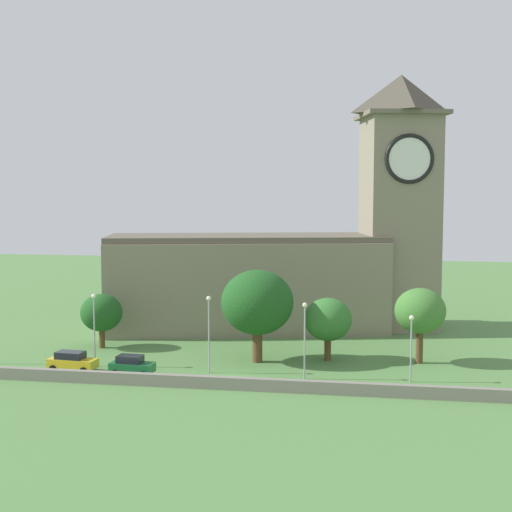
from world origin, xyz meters
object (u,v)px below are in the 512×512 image
streetlamp_east_mid (305,328)px  tree_riverside_west (101,313)px  car_yellow (72,361)px  car_green (132,365)px  tree_by_tower (257,303)px  church (299,254)px  tree_churchyard (420,311)px  streetlamp_west_mid (94,318)px  streetlamp_central (209,322)px  streetlamp_east_end (411,337)px  tree_riverside_east (328,320)px

streetlamp_east_mid → tree_riverside_west: size_ratio=1.19×
streetlamp_east_mid → car_yellow: bearing=-178.2°
car_green → tree_by_tower: tree_by_tower is taller
church → streetlamp_east_mid: size_ratio=5.95×
church → car_green: bearing=-117.5°
church → tree_churchyard: size_ratio=5.56×
streetlamp_west_mid → church: bearing=51.8°
streetlamp_central → tree_by_tower: size_ratio=0.79×
streetlamp_central → streetlamp_east_mid: streetlamp_central is taller
streetlamp_east_end → streetlamp_central: bearing=179.7°
church → car_green: (-12.86, -24.69, -8.28)m
streetlamp_east_mid → tree_riverside_west: (-22.92, 9.19, -0.83)m
tree_riverside_west → streetlamp_west_mid: bearing=-72.8°
car_green → tree_riverside_east: (17.46, 8.84, 3.19)m
streetlamp_east_end → car_yellow: bearing=-177.6°
car_yellow → streetlamp_east_end: 31.55m
streetlamp_central → tree_by_tower: tree_by_tower is taller
car_yellow → car_green: bearing=-5.6°
tree_riverside_west → car_yellow: bearing=-84.4°
streetlamp_east_end → tree_by_tower: 15.64m
tree_riverside_west → streetlamp_east_end: bearing=-14.9°
car_green → tree_riverside_west: 12.97m
streetlamp_west_mid → tree_riverside_east: (22.04, 6.34, -0.61)m
car_yellow → streetlamp_central: size_ratio=0.66×
car_yellow → streetlamp_west_mid: 4.50m
streetlamp_east_end → tree_by_tower: size_ratio=0.65×
streetlamp_central → car_yellow: bearing=-173.8°
car_yellow → streetlamp_central: 13.59m
streetlamp_east_mid → tree_riverside_east: 7.72m
streetlamp_central → tree_riverside_east: size_ratio=1.15×
streetlamp_east_mid → tree_riverside_east: size_ratio=1.11×
car_yellow → tree_churchyard: tree_churchyard is taller
car_green → streetlamp_east_end: size_ratio=0.69×
car_green → streetlamp_east_mid: 16.35m
streetlamp_east_end → tree_churchyard: tree_churchyard is taller
church → car_yellow: church is taller
streetlamp_west_mid → tree_riverside_east: streetlamp_west_mid is taller
car_yellow → tree_by_tower: bearing=21.0°
car_green → tree_by_tower: (10.60, 6.99, 5.03)m
tree_churchyard → tree_by_tower: bearing=-172.3°
streetlamp_east_end → tree_riverside_west: bearing=165.1°
tree_riverside_east → tree_by_tower: bearing=-164.9°
streetlamp_west_mid → tree_churchyard: size_ratio=0.95×
tree_riverside_east → tree_churchyard: tree_churchyard is taller
tree_riverside_west → tree_by_tower: 18.13m
streetlamp_west_mid → car_green: bearing=-28.5°
streetlamp_west_mid → tree_riverside_east: size_ratio=1.13×
church → tree_riverside_west: size_ratio=7.06×
streetlamp_east_mid → tree_churchyard: size_ratio=0.94×
streetlamp_central → tree_riverside_east: 12.63m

